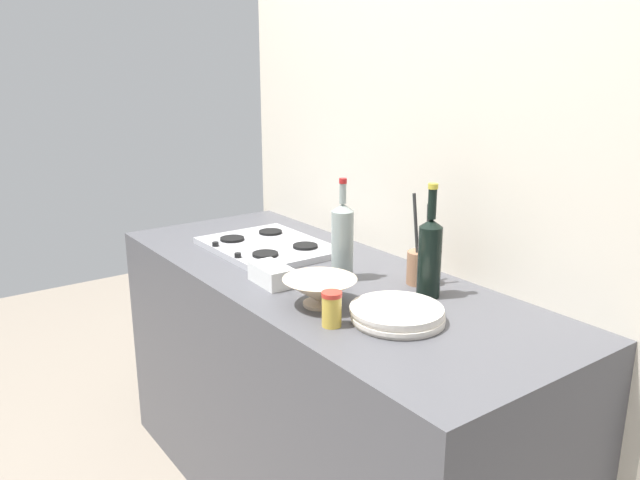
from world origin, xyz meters
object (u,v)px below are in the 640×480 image
Objects in this scene: utensil_crock at (420,266)px; condiment_jar_front at (332,309)px; wine_bottle_mid_left at (430,255)px; stovetop_hob at (268,246)px; wine_bottle_leftmost at (342,240)px; mixing_bowl at (320,291)px; butter_dish at (271,275)px; plate_stack at (397,314)px.

utensil_crock reaches higher than condiment_jar_front.
utensil_crock is (-0.10, 0.06, -0.07)m from wine_bottle_mid_left.
condiment_jar_front is at bearing -18.10° from stovetop_hob.
wine_bottle_leftmost is 0.39m from condiment_jar_front.
wine_bottle_mid_left is at bearing 66.81° from mixing_bowl.
mixing_bowl is 0.15m from condiment_jar_front.
utensil_crock is (0.61, 0.20, 0.05)m from stovetop_hob.
utensil_crock is 3.01× the size of condiment_jar_front.
wine_bottle_mid_left reaches higher than condiment_jar_front.
stovetop_hob is at bearing 150.34° from butter_dish.
stovetop_hob is 5.06× the size of condiment_jar_front.
condiment_jar_front is (0.29, -0.26, -0.08)m from wine_bottle_leftmost.
plate_stack is at bearing -14.26° from wine_bottle_leftmost.
mixing_bowl is at bearing -154.97° from plate_stack.
stovetop_hob is at bearing -176.47° from wine_bottle_leftmost.
wine_bottle_leftmost is 1.52× the size of mixing_bowl.
wine_bottle_mid_left reaches higher than butter_dish.
butter_dish is at bearing -165.38° from plate_stack.
wine_bottle_mid_left is 0.38m from condiment_jar_front.
condiment_jar_front is at bearing -23.74° from mixing_bowl.
wine_bottle_mid_left is at bearing -31.10° from utensil_crock.
mixing_bowl is at bearing 156.26° from condiment_jar_front.
wine_bottle_mid_left is at bearing 11.19° from stovetop_hob.
mixing_bowl is 1.36× the size of butter_dish.
utensil_crock reaches higher than butter_dish.
utensil_crock is at bearing 43.26° from wine_bottle_leftmost.
wine_bottle_leftmost is at bearing -136.74° from utensil_crock.
butter_dish reaches higher than stovetop_hob.
wine_bottle_mid_left reaches higher than wine_bottle_leftmost.
wine_bottle_mid_left is at bearing 91.09° from condiment_jar_front.
plate_stack is 0.90× the size of utensil_crock.
wine_bottle_mid_left is (0.28, 0.11, -0.00)m from wine_bottle_leftmost.
plate_stack is 0.33m from utensil_crock.
wine_bottle_mid_left is 1.19× the size of utensil_crock.
wine_bottle_mid_left is (0.70, 0.14, 0.12)m from stovetop_hob.
utensil_crock is (0.18, 0.17, -0.07)m from wine_bottle_leftmost.
mixing_bowl is 0.75× the size of utensil_crock.
utensil_crock is at bearing 18.08° from stovetop_hob.
mixing_bowl is (-0.13, -0.31, -0.09)m from wine_bottle_mid_left.
wine_bottle_leftmost reaches higher than butter_dish.
butter_dish is (-0.46, -0.12, 0.01)m from plate_stack.
mixing_bowl reaches higher than plate_stack.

